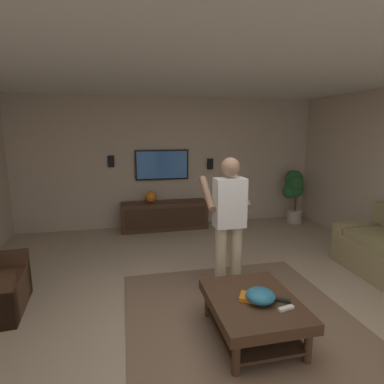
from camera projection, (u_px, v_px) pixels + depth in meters
ground_plane at (230, 329)px, 3.12m from camera, size 8.82×8.82×0.00m
wall_back_tv at (171, 162)px, 6.44m from camera, size 0.10×6.28×2.60m
ceiling_slab at (237, 43)px, 2.61m from camera, size 7.55×6.28×0.10m
area_rug at (244, 324)px, 3.19m from camera, size 2.66×2.35×0.01m
coffee_table at (253, 309)px, 2.95m from camera, size 1.00×0.80×0.40m
media_console at (164, 216)px, 6.27m from camera, size 0.45×1.70×0.55m
tv at (162, 165)px, 6.32m from camera, size 0.05×1.07×0.60m
person_standing at (229, 217)px, 3.73m from camera, size 0.54×0.54×1.64m
potted_plant_tall at (294, 189)px, 6.59m from camera, size 0.50×0.46×1.13m
bowl at (260, 296)px, 2.86m from camera, size 0.27×0.27×0.12m
remote_white at (286, 308)px, 2.75m from camera, size 0.07×0.16×0.02m
remote_black at (282, 300)px, 2.87m from camera, size 0.12×0.15×0.02m
book at (252, 298)px, 2.91m from camera, size 0.25×0.27×0.04m
vase_round at (151, 197)px, 6.18m from camera, size 0.22×0.22×0.22m
wall_speaker_left at (210, 164)px, 6.55m from camera, size 0.06×0.12×0.22m
wall_speaker_right at (111, 161)px, 6.10m from camera, size 0.06×0.12×0.22m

